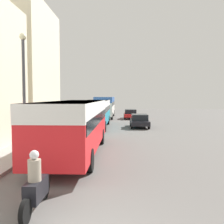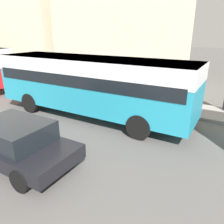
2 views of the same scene
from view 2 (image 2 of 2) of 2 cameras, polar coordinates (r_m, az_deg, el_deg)
The scene contains 4 objects.
building_midblock at distance 23.05m, azimuth -17.33°, elevation 20.90°, with size 6.81×6.74×9.12m.
building_far_terrace at distance 17.66m, azimuth 3.46°, elevation 26.41°, with size 6.28×8.67×11.71m.
bus_following at distance 10.42m, azimuth -5.56°, elevation 8.62°, with size 2.61×9.80×2.82m.
car_crossing at distance 7.45m, azimuth -23.98°, elevation -7.05°, with size 1.92×4.03×1.37m.
Camera 2 is at (6.29, 27.05, 3.90)m, focal length 35.00 mm.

